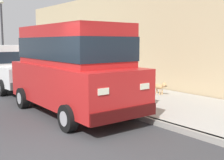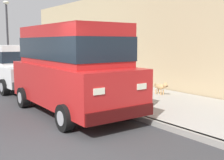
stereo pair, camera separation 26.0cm
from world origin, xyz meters
The scene contains 8 objects.
ground_plane centered at (0.00, 0.00, 0.00)m, with size 80.00×80.00×0.00m, color #38383A.
curb centered at (3.20, 0.00, 0.07)m, with size 0.16×64.00×0.14m, color gray.
sidewalk centered at (5.00, 0.00, 0.07)m, with size 3.60×64.00×0.14m, color #A8A59E.
car_red_van centered at (2.15, 2.39, 1.39)m, with size 2.19×4.93×2.52m.
car_white_sedan centered at (2.17, 7.84, 0.98)m, with size 2.14×4.66×1.92m.
dog_tan centered at (5.82, 2.39, 0.43)m, with size 0.22×0.76×0.49m.
street_lamp centered at (3.55, 13.38, 2.91)m, with size 0.36×0.36×4.42m.
building_facade centered at (7.10, 5.99, 2.23)m, with size 0.50×20.00×4.47m, color tan.
Camera 2 is at (-1.71, -4.92, 2.06)m, focal length 45.76 mm.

